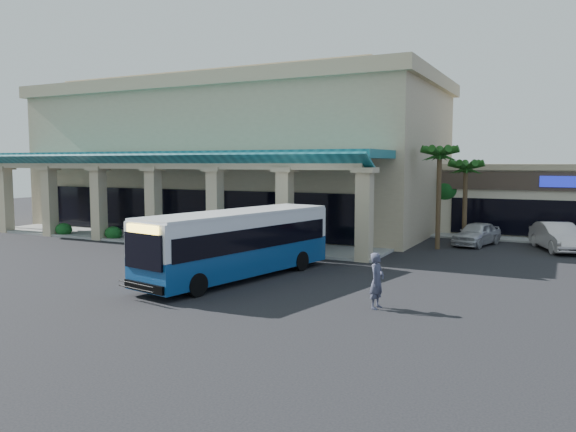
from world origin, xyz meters
The scene contains 11 objects.
ground centered at (0.00, 0.00, 0.00)m, with size 110.00×110.00×0.00m, color black.
main_building centered at (-8.00, 16.00, 5.67)m, with size 30.80×14.80×11.35m, color tan, non-canonical shape.
arcade centered at (-8.00, 6.80, 2.85)m, with size 30.00×6.20×5.70m, color #0F515C, non-canonical shape.
palm_0 centered at (8.50, 11.00, 3.30)m, with size 2.40×2.40×6.60m, color #143D10, non-canonical shape.
palm_1 centered at (9.50, 14.00, 2.90)m, with size 2.40×2.40×5.80m, color #143D10, non-canonical shape.
palm_2 centered at (-22.50, 6.50, 3.10)m, with size 2.40×2.40×6.20m, color #143D10, non-canonical shape.
broadleaf_tree centered at (7.50, 19.00, 2.41)m, with size 2.60×2.60×4.81m, color #0E4114, non-canonical shape.
transit_bus centered at (2.50, -1.22, 1.46)m, with size 2.44×10.47×2.92m, color navy, non-canonical shape.
pedestrian centered at (9.41, -3.42, 0.97)m, with size 0.70×0.46×1.93m, color #3C3E53.
car_silver centered at (10.31, 13.58, 0.71)m, with size 1.68×4.18×1.42m, color silver.
car_white centered at (14.73, 13.44, 0.80)m, with size 1.69×4.85×1.60m, color beige.
Camera 1 is at (15.12, -21.71, 4.99)m, focal length 35.00 mm.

